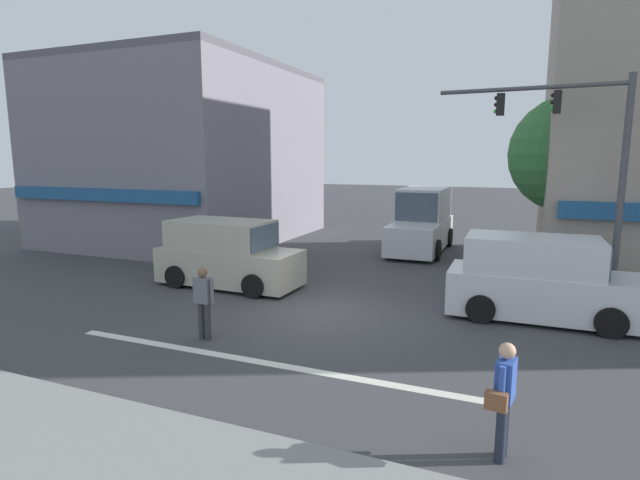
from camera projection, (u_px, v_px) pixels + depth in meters
The scene contains 11 objects.
ground_plane at pixel (320, 312), 13.33m from camera, with size 120.00×120.00×0.00m, color #3D3D3F.
lane_marking_stripe at pixel (254, 361), 10.13m from camera, with size 9.00×0.24×0.01m, color silver.
building_left_block at pixel (189, 155), 25.12m from camera, with size 10.05×11.75×8.43m.
street_tree at pixel (569, 154), 16.66m from camera, with size 3.91×3.91×6.15m.
utility_pole_near_left at pixel (178, 158), 19.59m from camera, with size 1.40×0.22×7.84m.
traffic_light_mast at pixel (583, 154), 13.24m from camera, with size 4.88×0.45×6.20m.
van_crossing_leftbound at pixel (227, 255), 15.95m from camera, with size 4.65×2.14×2.11m.
box_truck_parked_curbside at pixel (422, 222), 21.98m from camera, with size 2.25×5.60×2.75m.
van_crossing_center at pixel (539, 280), 12.67m from camera, with size 4.62×2.09×2.11m.
pedestrian_foreground_with_bag at pixel (504, 395), 6.68m from camera, with size 0.38×0.67×1.67m.
pedestrian_mid_crossing at pixel (204, 299), 11.20m from camera, with size 0.57×0.24×1.67m.
Camera 1 is at (4.88, -11.87, 4.10)m, focal length 28.00 mm.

